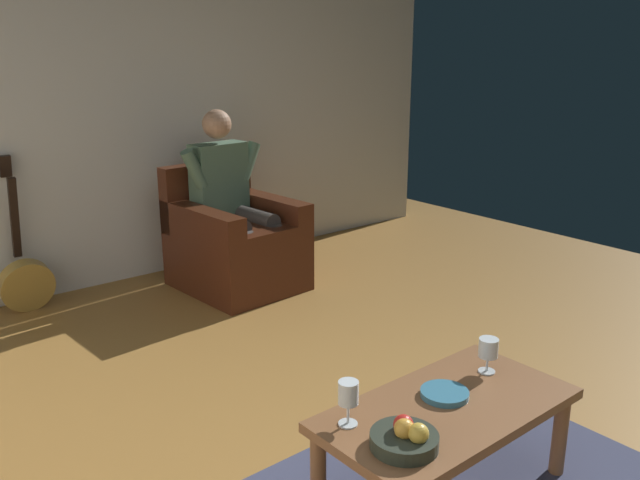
% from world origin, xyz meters
% --- Properties ---
extents(wall_back, '(6.32, 0.06, 2.79)m').
position_xyz_m(wall_back, '(0.00, -3.16, 1.40)').
color(wall_back, silver).
rests_on(wall_back, ground).
extents(armchair, '(0.78, 0.89, 0.86)m').
position_xyz_m(armchair, '(-0.71, -2.49, 0.31)').
color(armchair, '#451F11').
rests_on(armchair, ground).
extents(person_seated, '(0.66, 0.63, 1.26)m').
position_xyz_m(person_seated, '(-0.71, -2.52, 0.67)').
color(person_seated, '#4D6A53').
rests_on(person_seated, ground).
extents(coffee_table, '(1.02, 0.54, 0.39)m').
position_xyz_m(coffee_table, '(-0.09, 0.02, 0.33)').
color(coffee_table, brown).
rests_on(coffee_table, ground).
extents(guitar, '(0.35, 0.24, 1.02)m').
position_xyz_m(guitar, '(0.60, -2.96, 0.22)').
color(guitar, '#AB8437').
rests_on(guitar, ground).
extents(wine_glass_near, '(0.07, 0.07, 0.17)m').
position_xyz_m(wine_glass_near, '(0.29, -0.12, 0.50)').
color(wine_glass_near, silver).
rests_on(wine_glass_near, coffee_table).
extents(wine_glass_far, '(0.08, 0.08, 0.15)m').
position_xyz_m(wine_glass_far, '(-0.42, -0.06, 0.49)').
color(wine_glass_far, silver).
rests_on(wine_glass_far, coffee_table).
extents(fruit_bowl, '(0.23, 0.23, 0.11)m').
position_xyz_m(fruit_bowl, '(0.23, 0.11, 0.42)').
color(fruit_bowl, '#272F25').
rests_on(fruit_bowl, coffee_table).
extents(decorative_dish, '(0.19, 0.19, 0.02)m').
position_xyz_m(decorative_dish, '(-0.13, -0.03, 0.40)').
color(decorative_dish, teal).
rests_on(decorative_dish, coffee_table).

